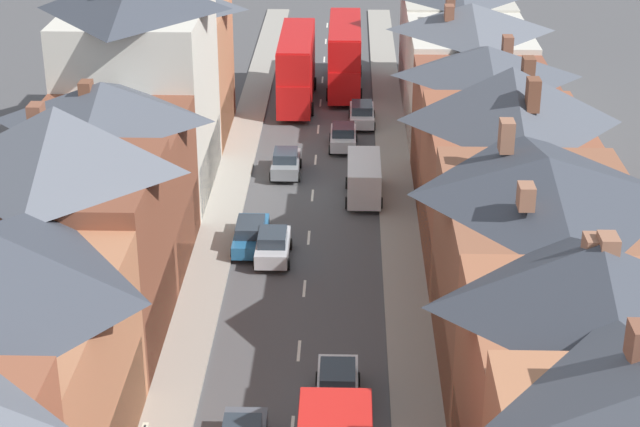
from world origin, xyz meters
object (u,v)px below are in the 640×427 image
at_px(car_parked_right_a, 286,162).
at_px(delivery_van, 364,178).
at_px(car_parked_left_b, 338,384).
at_px(car_mid_black, 343,137).
at_px(car_near_blue, 273,245).
at_px(car_near_silver, 362,114).
at_px(double_decker_bus_far_approaching, 345,54).
at_px(double_decker_bus_lead, 296,67).
at_px(car_parked_left_a, 251,234).

distance_m(car_parked_right_a, delivery_van, 6.12).
bearing_deg(car_parked_left_b, car_mid_black, 90.00).
xyz_separation_m(car_near_blue, car_near_silver, (4.90, 21.83, -0.01)).
xyz_separation_m(double_decker_bus_far_approaching, delivery_van, (1.31, -21.88, -1.48)).
relative_size(double_decker_bus_lead, double_decker_bus_far_approaching, 1.00).
height_order(car_near_blue, car_parked_right_a, car_parked_right_a).
xyz_separation_m(double_decker_bus_lead, delivery_van, (4.91, -18.34, -1.48)).
bearing_deg(car_near_blue, delivery_van, 59.80).
distance_m(car_near_blue, car_parked_right_a, 12.06).
distance_m(car_near_blue, car_parked_left_b, 13.72).
distance_m(car_near_silver, delivery_van, 13.42).
relative_size(car_near_blue, car_near_silver, 0.91).
height_order(car_near_silver, car_parked_left_a, car_near_silver).
relative_size(car_parked_right_a, car_mid_black, 1.00).
relative_size(double_decker_bus_lead, car_near_silver, 2.51).
distance_m(double_decker_bus_lead, car_parked_right_a, 14.84).
bearing_deg(car_near_blue, car_parked_right_a, 90.00).
xyz_separation_m(car_parked_left_a, car_mid_black, (4.90, 15.53, 0.04)).
distance_m(double_decker_bus_far_approaching, delivery_van, 21.97).
distance_m(car_near_blue, car_near_silver, 22.37).
distance_m(car_parked_right_a, car_mid_black, 6.08).
distance_m(car_near_blue, car_mid_black, 17.33).
bearing_deg(double_decker_bus_far_approaching, car_near_silver, -81.21).
bearing_deg(car_parked_left_b, car_near_blue, 105.22).
height_order(double_decker_bus_far_approaching, car_near_blue, double_decker_bus_far_approaching).
height_order(car_near_blue, car_parked_left_a, car_near_blue).
bearing_deg(car_parked_right_a, car_near_blue, -90.00).
bearing_deg(car_near_blue, car_parked_left_a, 132.34).
bearing_deg(car_mid_black, car_near_blue, -101.99).
bearing_deg(double_decker_bus_far_approaching, car_near_blue, -96.76).
bearing_deg(car_mid_black, delivery_van, -81.34).
bearing_deg(car_near_blue, double_decker_bus_far_approaching, 83.24).
bearing_deg(double_decker_bus_far_approaching, car_parked_left_b, -89.99).
distance_m(double_decker_bus_lead, car_near_silver, 7.24).
bearing_deg(car_parked_left_a, double_decker_bus_lead, 87.08).
xyz_separation_m(car_near_blue, car_parked_left_a, (-1.30, 1.43, -0.03)).
height_order(double_decker_bus_lead, car_near_silver, double_decker_bus_lead).
distance_m(car_parked_left_a, car_mid_black, 16.28).
bearing_deg(delivery_van, car_mid_black, 98.66).
distance_m(double_decker_bus_lead, car_parked_left_a, 25.45).
bearing_deg(double_decker_bus_lead, car_near_silver, -45.12).
bearing_deg(car_near_silver, car_mid_black, -104.94).
xyz_separation_m(car_near_silver, car_mid_black, (-1.30, -4.87, 0.02)).
xyz_separation_m(car_parked_right_a, delivery_van, (4.90, -3.64, 0.50)).
distance_m(car_near_silver, car_parked_left_a, 21.32).
relative_size(car_parked_left_a, delivery_van, 0.88).
bearing_deg(double_decker_bus_lead, double_decker_bus_far_approaching, 44.49).
bearing_deg(car_parked_left_b, delivery_van, 86.56).
distance_m(car_parked_left_a, car_parked_right_a, 10.71).
height_order(double_decker_bus_far_approaching, car_mid_black, double_decker_bus_far_approaching).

